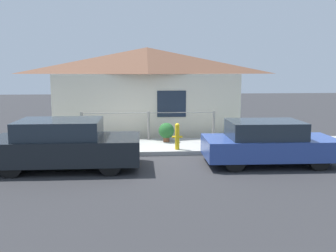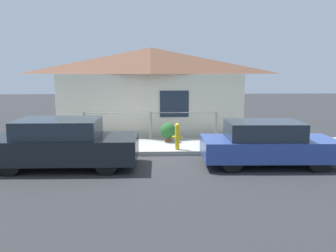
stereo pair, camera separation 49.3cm
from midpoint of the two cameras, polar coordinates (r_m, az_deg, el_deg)
ground_plane at (r=11.70m, az=-3.86°, el=-4.62°), size 60.00×60.00×0.00m
sidewalk at (r=12.78m, az=-3.93°, el=-3.17°), size 24.00×2.24×0.14m
house at (r=15.15m, az=-4.15°, el=9.18°), size 7.58×2.23×3.55m
fence at (r=13.63m, az=-4.00°, el=0.31°), size 4.90×0.10×1.03m
car_left at (r=10.55m, az=-16.75°, el=-2.70°), size 3.97×1.82×1.34m
car_right at (r=10.87m, az=13.74°, el=-2.51°), size 3.71×1.71×1.25m
fire_hydrant at (r=11.91m, az=0.23°, el=-1.50°), size 0.34×0.15×0.85m
potted_plant_near_hydrant at (r=13.19m, az=-1.32°, el=-0.77°), size 0.55×0.55×0.68m
potted_plant_by_fence at (r=13.47m, az=-15.26°, el=-1.08°), size 0.42×0.42×0.58m
potted_plant_corner at (r=13.66m, az=11.32°, el=-0.70°), size 0.59×0.59×0.67m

